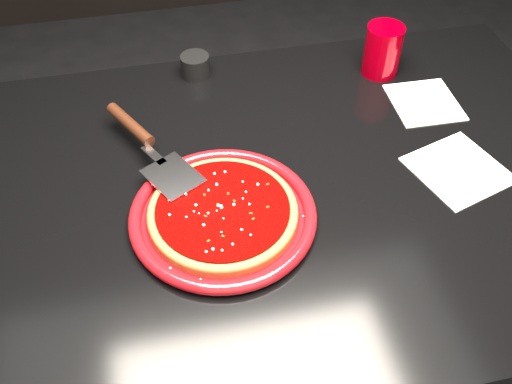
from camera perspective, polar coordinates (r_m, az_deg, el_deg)
floor at (r=1.60m, az=1.18°, el=-18.40°), size 4.00×4.00×0.01m
table at (r=1.26m, az=1.44°, el=-11.12°), size 1.20×0.80×0.75m
plate at (r=0.90m, az=-3.32°, el=-2.33°), size 0.33×0.33×0.02m
pizza_crust at (r=0.90m, az=-3.33°, el=-2.19°), size 0.26×0.26×0.01m
pizza_crust_rim at (r=0.90m, az=-3.34°, el=-1.94°), size 0.26×0.26×0.02m
pizza_sauce at (r=0.89m, az=-3.35°, el=-1.76°), size 0.23×0.23×0.01m
parmesan_dusting at (r=0.89m, az=-3.37°, el=-1.51°), size 0.20×0.20×0.01m
basil_flecks at (r=0.89m, az=-3.37°, el=-1.54°), size 0.19×0.19×0.00m
pizza_server at (r=0.99m, az=-10.47°, el=4.51°), size 0.22×0.31×0.02m
cup at (r=1.21m, az=12.53°, el=13.67°), size 0.09×0.09×0.10m
napkin_a at (r=1.05m, az=19.57°, el=2.12°), size 0.18×0.18×0.00m
napkin_b at (r=1.18m, az=16.49°, el=8.60°), size 0.13×0.14×0.00m
ramekin at (r=1.20m, az=-6.09°, el=12.45°), size 0.07×0.07×0.05m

